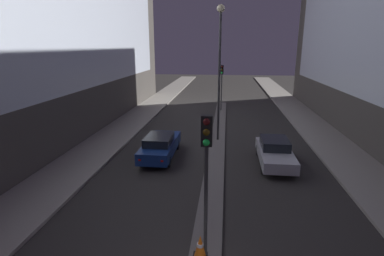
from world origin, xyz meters
name	(u,v)px	position (x,y,z in m)	size (l,w,h in m)	color
median_strip	(218,139)	(0.00, 15.42, 0.06)	(1.05, 28.84, 0.12)	#66605B
traffic_light_near	(206,157)	(0.00, 2.86, 3.49)	(0.32, 0.42, 4.60)	#383838
traffic_light_mid	(222,77)	(0.00, 25.45, 3.49)	(0.32, 0.42, 4.60)	#383838
street_lamp	(220,53)	(0.00, 15.26, 6.14)	(0.52, 0.52, 9.04)	#383838
traffic_cone_near	(200,246)	(-0.15, 2.78, 0.50)	(0.46, 0.46, 0.78)	black
car_left_lane	(160,146)	(-3.37, 11.58, 0.76)	(1.75, 4.79, 1.46)	navy
car_right_lane	(275,152)	(3.37, 11.30, 0.73)	(1.77, 4.57, 1.43)	#B2B2B7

